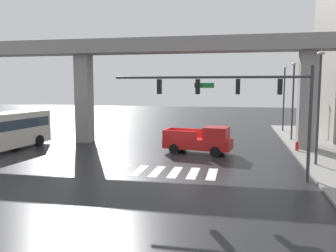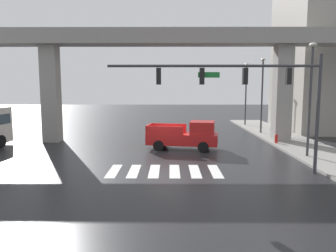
{
  "view_description": "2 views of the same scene",
  "coord_description": "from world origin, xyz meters",
  "px_view_note": "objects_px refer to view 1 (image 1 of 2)",
  "views": [
    {
      "loc": [
        4.16,
        -25.65,
        5.14
      ],
      "look_at": [
        -1.16,
        0.8,
        2.02
      ],
      "focal_mm": 37.44,
      "sensor_mm": 36.0,
      "label": 1
    },
    {
      "loc": [
        0.3,
        -22.55,
        4.55
      ],
      "look_at": [
        0.15,
        1.24,
        1.63
      ],
      "focal_mm": 34.3,
      "sensor_mm": 36.0,
      "label": 2
    }
  ],
  "objects_px": {
    "pickup_truck": "(202,141)",
    "traffic_signal_mast": "(240,94)",
    "street_lamp_near_corner": "(319,95)",
    "street_lamp_mid_block": "(293,92)",
    "fire_hydrant": "(297,147)",
    "street_lamp_far_north": "(284,91)"
  },
  "relations": [
    {
      "from": "street_lamp_far_north",
      "to": "fire_hydrant",
      "type": "height_order",
      "value": "street_lamp_far_north"
    },
    {
      "from": "traffic_signal_mast",
      "to": "street_lamp_mid_block",
      "type": "height_order",
      "value": "street_lamp_mid_block"
    },
    {
      "from": "pickup_truck",
      "to": "fire_hydrant",
      "type": "height_order",
      "value": "pickup_truck"
    },
    {
      "from": "street_lamp_near_corner",
      "to": "fire_hydrant",
      "type": "bearing_deg",
      "value": 94.76
    },
    {
      "from": "street_lamp_near_corner",
      "to": "street_lamp_mid_block",
      "type": "relative_size",
      "value": 1.0
    },
    {
      "from": "traffic_signal_mast",
      "to": "street_lamp_mid_block",
      "type": "xyz_separation_m",
      "value": [
        4.83,
        14.27,
        -0.12
      ]
    },
    {
      "from": "street_lamp_mid_block",
      "to": "street_lamp_far_north",
      "type": "distance_m",
      "value": 6.56
    },
    {
      "from": "traffic_signal_mast",
      "to": "fire_hydrant",
      "type": "distance_m",
      "value": 10.48
    },
    {
      "from": "street_lamp_near_corner",
      "to": "fire_hydrant",
      "type": "relative_size",
      "value": 8.52
    },
    {
      "from": "pickup_truck",
      "to": "fire_hydrant",
      "type": "distance_m",
      "value": 7.46
    },
    {
      "from": "pickup_truck",
      "to": "traffic_signal_mast",
      "type": "height_order",
      "value": "traffic_signal_mast"
    },
    {
      "from": "traffic_signal_mast",
      "to": "street_lamp_near_corner",
      "type": "bearing_deg",
      "value": 37.4
    },
    {
      "from": "street_lamp_far_north",
      "to": "fire_hydrant",
      "type": "bearing_deg",
      "value": -91.86
    },
    {
      "from": "traffic_signal_mast",
      "to": "street_lamp_mid_block",
      "type": "bearing_deg",
      "value": 71.3
    },
    {
      "from": "pickup_truck",
      "to": "street_lamp_near_corner",
      "type": "distance_m",
      "value": 8.86
    },
    {
      "from": "street_lamp_mid_block",
      "to": "street_lamp_far_north",
      "type": "bearing_deg",
      "value": 90.0
    },
    {
      "from": "pickup_truck",
      "to": "street_lamp_mid_block",
      "type": "bearing_deg",
      "value": 45.44
    },
    {
      "from": "traffic_signal_mast",
      "to": "street_lamp_near_corner",
      "type": "height_order",
      "value": "street_lamp_near_corner"
    },
    {
      "from": "fire_hydrant",
      "to": "street_lamp_near_corner",
      "type": "bearing_deg",
      "value": -85.24
    },
    {
      "from": "pickup_truck",
      "to": "traffic_signal_mast",
      "type": "relative_size",
      "value": 0.49
    },
    {
      "from": "pickup_truck",
      "to": "fire_hydrant",
      "type": "xyz_separation_m",
      "value": [
        7.19,
        1.93,
        -0.56
      ]
    },
    {
      "from": "traffic_signal_mast",
      "to": "street_lamp_far_north",
      "type": "xyz_separation_m",
      "value": [
        4.83,
        20.83,
        -0.12
      ]
    }
  ]
}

